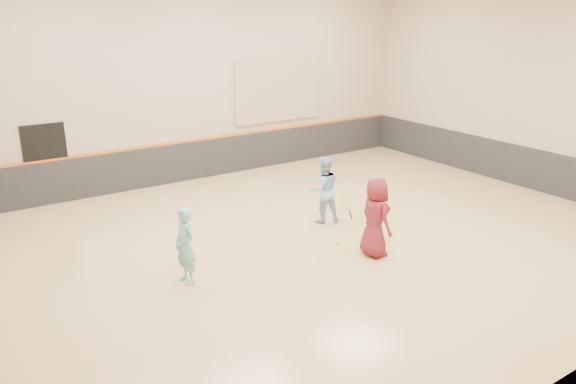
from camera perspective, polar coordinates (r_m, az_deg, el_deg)
room at (r=12.62m, az=3.07°, el=-1.49°), size 15.04×12.04×6.22m
wainscot_back at (r=17.60m, az=-8.66°, el=3.34°), size 14.90×0.04×1.20m
wainscot_right at (r=18.00m, az=22.51°, el=2.46°), size 0.04×11.90×1.20m
accent_stripe at (r=17.45m, az=-8.74°, el=5.30°), size 14.90×0.03×0.06m
acoustic_panel at (r=18.54m, az=-0.97°, el=10.29°), size 3.20×0.08×2.00m
doorway at (r=16.18m, az=-23.29°, el=2.54°), size 1.10×0.05×2.20m
girl at (r=10.87m, az=-10.39°, el=-5.42°), size 0.42×0.59×1.52m
instructor at (r=13.74m, az=3.63°, el=0.24°), size 0.94×0.81×1.66m
young_man at (r=11.98m, az=8.88°, el=-2.55°), size 0.63×0.89×1.72m
held_racket at (r=13.75m, az=6.01°, el=-1.11°), size 0.39×0.39×0.60m
spare_racket at (r=14.84m, az=-9.46°, el=-1.67°), size 0.62×0.62×0.15m
ball_under_racket at (r=12.67m, az=5.14°, el=-5.25°), size 0.07×0.07×0.07m
ball_in_hand at (r=12.00m, az=10.08°, el=-1.36°), size 0.07×0.07×0.07m
ball_beside_spare at (r=15.44m, az=-2.05°, el=-0.80°), size 0.07×0.07×0.07m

